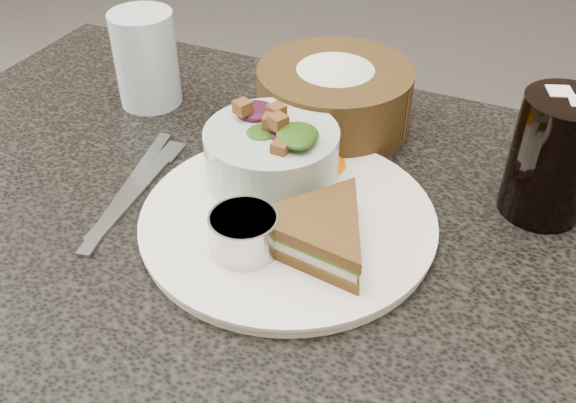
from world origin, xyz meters
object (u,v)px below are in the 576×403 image
at_px(bread_basket, 335,88).
at_px(salad_bowl, 272,146).
at_px(cola_glass, 555,152).
at_px(dressing_ramekin, 244,233).
at_px(water_glass, 146,59).
at_px(dinner_plate, 288,220).
at_px(sandwich, 318,233).

bearing_deg(bread_basket, salad_bowl, -95.71).
distance_m(salad_bowl, cola_glass, 0.28).
height_order(dressing_ramekin, bread_basket, bread_basket).
height_order(salad_bowl, water_glass, water_glass).
relative_size(bread_basket, water_glass, 1.54).
distance_m(dressing_ramekin, cola_glass, 0.31).
bearing_deg(water_glass, dinner_plate, -30.77).
height_order(dinner_plate, bread_basket, bread_basket).
relative_size(sandwich, cola_glass, 1.01).
bearing_deg(water_glass, cola_glass, -3.38).
xyz_separation_m(salad_bowl, cola_glass, (0.26, 0.08, 0.02)).
bearing_deg(bread_basket, sandwich, -72.73).
distance_m(dinner_plate, sandwich, 0.06).
bearing_deg(salad_bowl, bread_basket, 84.29).
bearing_deg(dressing_ramekin, dinner_plate, 74.46).
bearing_deg(dinner_plate, cola_glass, 29.77).
distance_m(bread_basket, water_glass, 0.24).
xyz_separation_m(bread_basket, water_glass, (-0.24, -0.04, 0.01)).
bearing_deg(cola_glass, dinner_plate, -150.23).
relative_size(dinner_plate, bread_basket, 1.57).
distance_m(dinner_plate, water_glass, 0.31).
bearing_deg(dinner_plate, dressing_ramekin, -105.54).
distance_m(sandwich, salad_bowl, 0.12).
relative_size(salad_bowl, cola_glass, 0.99).
xyz_separation_m(salad_bowl, dressing_ramekin, (0.02, -0.11, -0.02)).
xyz_separation_m(dinner_plate, dressing_ramekin, (-0.02, -0.06, 0.03)).
bearing_deg(water_glass, bread_basket, 9.13).
bearing_deg(bread_basket, dinner_plate, -82.26).
bearing_deg(sandwich, dinner_plate, 152.05).
xyz_separation_m(sandwich, water_glass, (-0.31, 0.19, 0.03)).
bearing_deg(dinner_plate, bread_basket, 97.74).
distance_m(bread_basket, cola_glass, 0.26).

